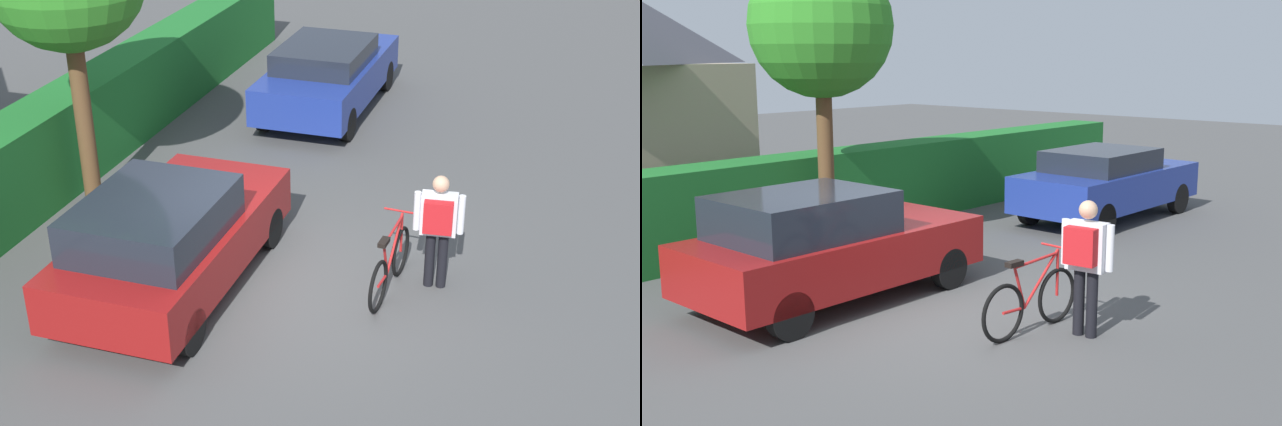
# 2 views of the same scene
# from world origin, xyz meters

# --- Properties ---
(ground_plane) EXTENTS (60.00, 60.00, 0.00)m
(ground_plane) POSITION_xyz_m (0.00, 0.00, 0.00)
(ground_plane) COLOR #4A4A4A
(hedge_row) EXTENTS (21.70, 0.90, 1.49)m
(hedge_row) POSITION_xyz_m (0.00, 4.53, 0.74)
(hedge_row) COLOR #1C6827
(hedge_row) RESTS_ON ground
(parked_car_near) EXTENTS (3.96, 1.82, 1.49)m
(parked_car_near) POSITION_xyz_m (-0.42, 1.41, 0.76)
(parked_car_near) COLOR maroon
(parked_car_near) RESTS_ON ground
(parked_car_far) EXTENTS (4.26, 1.81, 1.40)m
(parked_car_far) POSITION_xyz_m (6.57, 1.41, 0.74)
(parked_car_far) COLOR navy
(parked_car_far) RESTS_ON ground
(bicycle) EXTENTS (1.65, 0.50, 0.96)m
(bicycle) POSITION_xyz_m (0.37, -1.32, 0.38)
(bicycle) COLOR black
(bicycle) RESTS_ON ground
(person_rider) EXTENTS (0.38, 0.65, 1.59)m
(person_rider) POSITION_xyz_m (0.65, -1.86, 0.96)
(person_rider) COLOR black
(person_rider) RESTS_ON ground
(tree_kerbside) EXTENTS (2.31, 2.31, 4.80)m
(tree_kerbside) POSITION_xyz_m (1.44, 3.66, 3.61)
(tree_kerbside) COLOR brown
(tree_kerbside) RESTS_ON ground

